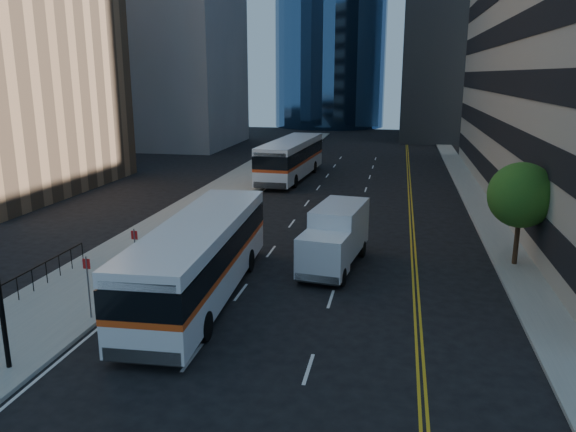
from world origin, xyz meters
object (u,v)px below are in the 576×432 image
(bus_front, at_px, (201,256))
(bus_rear, at_px, (291,158))
(street_tree, at_px, (521,195))
(box_truck, at_px, (335,237))

(bus_front, distance_m, bus_rear, 28.74)
(street_tree, distance_m, bus_rear, 26.92)
(bus_rear, xyz_separation_m, box_truck, (6.78, -23.73, -0.35))
(bus_rear, relative_size, box_truck, 2.14)
(street_tree, xyz_separation_m, box_truck, (-8.82, -1.86, -2.05))
(box_truck, bearing_deg, street_tree, 19.71)
(street_tree, distance_m, box_truck, 9.24)
(bus_front, bearing_deg, box_truck, 41.12)
(box_truck, bearing_deg, bus_front, -128.33)
(street_tree, xyz_separation_m, bus_front, (-13.99, -6.83, -1.79))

